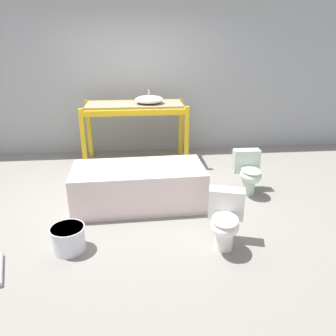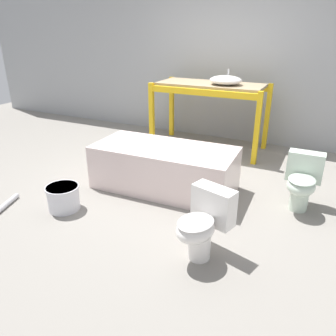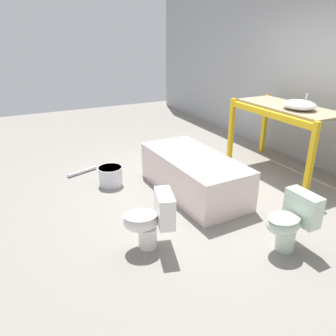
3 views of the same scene
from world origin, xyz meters
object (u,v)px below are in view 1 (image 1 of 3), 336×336
at_px(bathtub_main, 139,183).
at_px(bucket_white, 68,238).
at_px(toilet_near, 248,171).
at_px(sink_basin, 149,100).
at_px(toilet_far, 225,219).

distance_m(bathtub_main, bucket_white, 1.21).
bearing_deg(toilet_near, sink_basin, 133.80).
bearing_deg(sink_basin, bucket_white, -110.92).
bearing_deg(toilet_near, bathtub_main, -172.27).
distance_m(sink_basin, bucket_white, 2.87).
bearing_deg(sink_basin, bathtub_main, -98.03).
xyz_separation_m(sink_basin, bathtub_main, (-0.22, -1.58, -0.80)).
distance_m(toilet_near, toilet_far, 1.40).
height_order(bathtub_main, toilet_near, toilet_near).
bearing_deg(bucket_white, bathtub_main, 51.85).
relative_size(bathtub_main, toilet_near, 2.85).
distance_m(bathtub_main, toilet_near, 1.55).
relative_size(sink_basin, bathtub_main, 0.28).
xyz_separation_m(sink_basin, bucket_white, (-0.96, -2.52, -0.97)).
height_order(bathtub_main, toilet_far, toilet_far).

